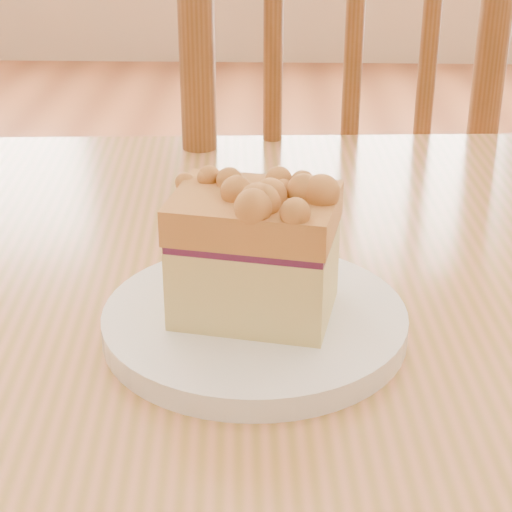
% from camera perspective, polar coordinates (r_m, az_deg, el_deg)
% --- Properties ---
extents(cafe_table_main, '(1.28, 0.89, 0.75)m').
position_cam_1_polar(cafe_table_main, '(0.74, 0.13, -9.50)').
color(cafe_table_main, '#C87F4E').
rests_on(cafe_table_main, ground).
extents(cafe_chair_main, '(0.61, 0.61, 1.04)m').
position_cam_1_polar(cafe_chair_main, '(1.32, 2.54, 0.90)').
color(cafe_chair_main, brown).
rests_on(cafe_chair_main, ground).
extents(plate, '(0.22, 0.22, 0.02)m').
position_cam_1_polar(plate, '(0.64, -0.08, -4.32)').
color(plate, white).
rests_on(plate, cafe_table_main).
extents(cake_slice, '(0.13, 0.10, 0.11)m').
position_cam_1_polar(cake_slice, '(0.62, -0.10, 0.65)').
color(cake_slice, tan).
rests_on(cake_slice, plate).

